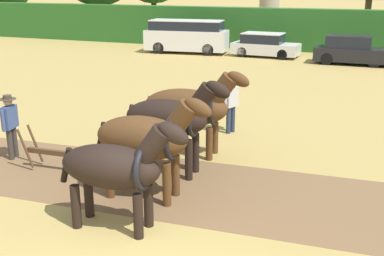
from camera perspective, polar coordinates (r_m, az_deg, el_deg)
name	(u,v)px	position (r m, az deg, el deg)	size (l,w,h in m)	color
hedgerow	(329,31)	(32.73, 15.91, 11.02)	(76.63, 1.29, 2.72)	#286023
draft_horse_lead_left	(116,167)	(8.84, -8.99, -4.59)	(2.65, 0.97, 2.24)	black
draft_horse_lead_right	(146,138)	(10.01, -5.43, -1.18)	(2.67, 1.08, 2.34)	#513319
draft_horse_trail_left	(170,118)	(11.24, -2.57, 1.14)	(2.69, 1.05, 2.41)	black
draft_horse_trail_right	(190,107)	(12.55, -0.28, 2.54)	(2.97, 1.14, 2.38)	#513319
plow	(60,158)	(12.13, -15.38, -3.47)	(1.76, 0.48, 1.13)	#4C331E
farmer_at_plow	(10,122)	(13.17, -20.76, 0.69)	(0.42, 0.65, 1.69)	#38332D
farmer_beside_team	(231,101)	(14.50, 4.65, 3.17)	(0.42, 0.62, 1.68)	#28334C
parked_van	(187,36)	(31.20, -0.66, 10.84)	(5.36, 2.41, 2.07)	silver
parked_car_left	(265,45)	(29.98, 8.62, 9.66)	(4.07, 1.93, 1.43)	silver
parked_car_center_left	(351,50)	(28.31, 18.29, 8.72)	(3.97, 1.73, 1.57)	black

